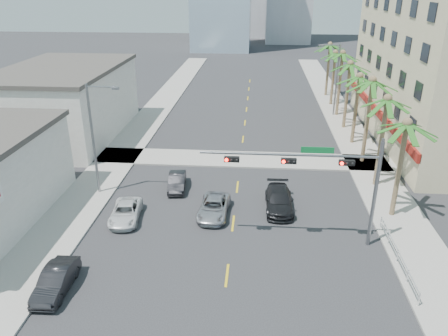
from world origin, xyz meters
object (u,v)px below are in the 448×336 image
(traffic_signal_mast, at_px, (325,173))
(car_lane_left, at_px, (177,182))
(car_parked_mid, at_px, (56,281))
(car_parked_far, at_px, (126,212))
(car_lane_center, at_px, (214,207))
(car_lane_right, at_px, (279,200))

(traffic_signal_mast, height_order, car_lane_left, traffic_signal_mast)
(traffic_signal_mast, distance_m, car_parked_mid, 16.93)
(car_parked_mid, height_order, car_parked_far, car_parked_mid)
(traffic_signal_mast, xyz_separation_m, car_lane_left, (-10.78, 7.35, -4.43))
(car_parked_mid, bearing_deg, car_lane_left, 70.28)
(car_lane_left, height_order, car_lane_center, same)
(car_parked_far, bearing_deg, car_lane_center, 4.76)
(car_parked_mid, relative_size, car_lane_left, 1.07)
(car_parked_far, bearing_deg, car_parked_mid, -107.14)
(car_lane_center, height_order, car_lane_right, car_lane_right)
(traffic_signal_mast, bearing_deg, car_parked_mid, -158.24)
(car_parked_far, xyz_separation_m, car_lane_right, (11.13, 2.55, 0.12))
(car_parked_far, relative_size, car_lane_center, 0.95)
(traffic_signal_mast, bearing_deg, car_lane_center, 156.50)
(car_lane_center, bearing_deg, car_parked_far, -166.43)
(car_parked_mid, relative_size, car_parked_far, 0.95)
(traffic_signal_mast, bearing_deg, car_lane_left, 145.72)
(car_lane_left, xyz_separation_m, car_lane_center, (3.50, -4.18, -0.00))
(traffic_signal_mast, xyz_separation_m, car_lane_right, (-2.46, 4.53, -4.34))
(car_lane_center, relative_size, car_lane_right, 0.92)
(car_parked_mid, bearing_deg, car_parked_far, 77.19)
(car_lane_left, distance_m, car_lane_center, 5.45)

